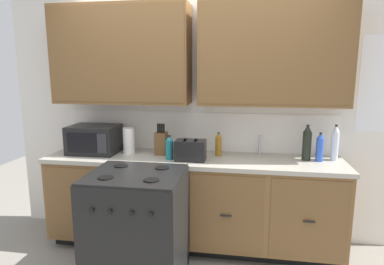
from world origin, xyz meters
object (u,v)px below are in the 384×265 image
bottle_clear (335,143)px  microwave (94,139)px  toaster (190,150)px  bottle_amber (218,144)px  stove_range (137,228)px  bottle_violet (69,139)px  knife_block (161,143)px  paper_towel_roll (129,141)px  bottle_teal (169,148)px  bottle_dark (307,143)px  bottle_blue (320,147)px

bottle_clear → microwave: bearing=-177.8°
toaster → bottle_amber: size_ratio=1.20×
stove_range → bottle_violet: 1.36m
stove_range → knife_block: 0.91m
microwave → paper_towel_roll: microwave is taller
bottle_teal → bottle_clear: bearing=8.2°
knife_block → bottle_amber: size_ratio=1.33×
toaster → bottle_dark: bearing=9.5°
toaster → bottle_violet: (-1.34, 0.22, 0.02)m
stove_range → microwave: microwave is taller
knife_block → bottle_clear: (1.65, 0.04, 0.05)m
stove_range → bottle_blue: 1.78m
paper_towel_roll → bottle_violet: size_ratio=1.09×
paper_towel_roll → bottle_blue: (1.83, 0.01, 0.00)m
knife_block → bottle_amber: 0.57m
bottle_amber → bottle_clear: 1.08m
paper_towel_roll → bottle_teal: paper_towel_roll is taller
bottle_dark → bottle_clear: (0.26, 0.04, 0.00)m
bottle_amber → bottle_clear: bottle_clear is taller
microwave → bottle_teal: 0.82m
bottle_clear → stove_range: bearing=-156.1°
paper_towel_roll → stove_range: bearing=-66.4°
bottle_amber → bottle_teal: (-0.44, -0.21, -0.00)m
toaster → bottle_blue: (1.18, 0.16, 0.04)m
microwave → stove_range: bearing=-45.0°
paper_towel_roll → bottle_teal: bearing=-18.4°
toaster → bottle_violet: bottle_violet is taller
bottle_blue → bottle_dark: bottle_dark is taller
bottle_blue → bottle_clear: (0.14, 0.06, 0.03)m
microwave → bottle_clear: size_ratio=1.42×
toaster → knife_block: 0.37m
knife_block → bottle_dark: 1.40m
toaster → microwave: bearing=173.0°
stove_range → bottle_clear: (1.68, 0.75, 0.61)m
bottle_blue → bottle_amber: bearing=176.9°
knife_block → bottle_dark: bottle_dark is taller
stove_range → bottle_amber: size_ratio=4.07×
knife_block → bottle_dark: bearing=-0.0°
bottle_dark → bottle_amber: bearing=177.9°
stove_range → toaster: size_ratio=3.39×
bottle_blue → bottle_dark: 0.12m
bottle_blue → bottle_teal: 1.39m
paper_towel_roll → knife_block: bearing=6.0°
bottle_teal → bottle_amber: bearing=25.8°
stove_range → knife_block: bearing=87.5°
toaster → knife_block: knife_block is taller
knife_block → bottle_blue: knife_block is taller
knife_block → bottle_blue: 1.51m
paper_towel_roll → bottle_violet: (-0.69, 0.08, -0.01)m
bottle_violet → knife_block: bearing=-2.4°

